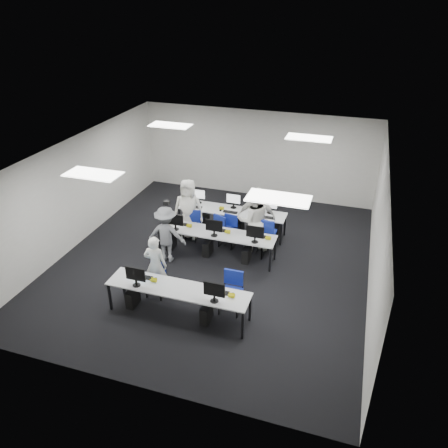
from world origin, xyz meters
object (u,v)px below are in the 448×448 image
(chair_2, at_px, (191,231))
(chair_3, at_px, (228,236))
(student_1, at_px, (253,220))
(student_3, at_px, (256,217))
(chair_5, at_px, (195,226))
(chair_6, at_px, (224,232))
(student_0, at_px, (156,265))
(photographer, at_px, (166,234))
(desk_front, at_px, (178,290))
(chair_1, at_px, (231,299))
(chair_7, at_px, (267,239))
(desk_mid, at_px, (216,234))
(chair_0, at_px, (157,285))
(student_2, at_px, (188,209))
(chair_4, at_px, (257,244))

(chair_2, bearing_deg, chair_3, -7.74)
(chair_3, xyz_separation_m, student_1, (0.71, 0.00, 0.63))
(student_3, bearing_deg, chair_3, -175.28)
(chair_5, xyz_separation_m, chair_6, (0.92, -0.04, -0.01))
(student_0, bearing_deg, chair_5, -89.74)
(chair_5, bearing_deg, chair_3, -24.70)
(chair_6, distance_m, student_3, 1.12)
(photographer, bearing_deg, chair_6, -135.07)
(desk_front, distance_m, photographer, 2.33)
(chair_1, relative_size, chair_7, 0.96)
(chair_6, height_order, photographer, photographer)
(desk_mid, relative_size, chair_1, 3.38)
(chair_3, height_order, photographer, photographer)
(chair_0, relative_size, photographer, 0.52)
(student_2, xyz_separation_m, student_3, (1.98, 0.08, 0.00))
(chair_3, relative_size, student_3, 0.49)
(chair_1, bearing_deg, student_2, 127.19)
(chair_6, bearing_deg, student_2, -155.24)
(student_1, height_order, student_3, student_1)
(chair_3, bearing_deg, student_1, 8.60)
(chair_6, bearing_deg, chair_7, 18.36)
(chair_1, distance_m, chair_4, 2.52)
(chair_1, distance_m, student_2, 3.62)
(desk_front, height_order, student_3, student_3)
(chair_2, height_order, chair_6, chair_6)
(chair_7, height_order, student_3, student_3)
(chair_2, relative_size, student_2, 0.45)
(chair_6, height_order, student_2, student_2)
(desk_front, distance_m, chair_3, 3.30)
(chair_3, xyz_separation_m, chair_7, (1.08, 0.12, 0.04))
(chair_7, height_order, student_2, student_2)
(chair_7, height_order, student_0, student_0)
(chair_1, bearing_deg, photographer, 146.69)
(student_2, bearing_deg, chair_1, -61.19)
(chair_0, distance_m, student_2, 2.93)
(chair_1, relative_size, photographer, 0.60)
(student_0, bearing_deg, student_2, -86.94)
(chair_3, distance_m, student_1, 0.95)
(chair_3, height_order, student_0, student_0)
(chair_0, distance_m, student_1, 3.25)
(student_0, distance_m, student_2, 2.76)
(chair_1, height_order, photographer, photographer)
(chair_0, bearing_deg, chair_1, -1.70)
(desk_mid, relative_size, student_1, 1.76)
(chair_0, xyz_separation_m, chair_7, (2.01, 2.85, 0.06))
(chair_2, xyz_separation_m, chair_6, (0.96, 0.17, 0.02))
(chair_6, relative_size, student_0, 0.58)
(desk_mid, relative_size, chair_6, 3.61)
(chair_2, distance_m, chair_4, 2.04)
(chair_4, bearing_deg, chair_1, -87.73)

